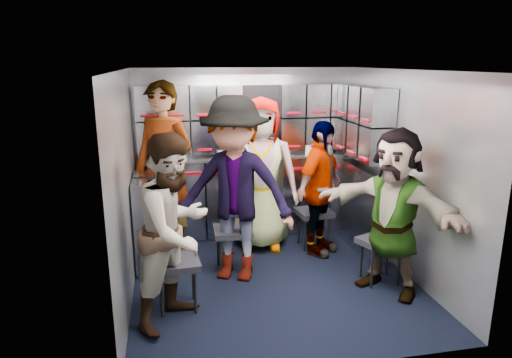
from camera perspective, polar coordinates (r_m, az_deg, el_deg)
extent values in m
plane|color=black|center=(4.87, 1.98, -12.09)|extent=(3.00, 3.00, 0.00)
cube|color=#999FA7|center=(5.93, -1.25, 3.56)|extent=(2.80, 0.04, 2.10)
cube|color=#999FA7|center=(4.40, -15.95, -0.95)|extent=(0.04, 3.00, 2.10)
cube|color=#999FA7|center=(5.00, 17.91, 0.75)|extent=(0.04, 3.00, 2.10)
cube|color=silver|center=(4.35, 2.23, 13.46)|extent=(2.80, 3.00, 0.02)
cube|color=gray|center=(5.86, -0.86, -2.16)|extent=(2.68, 0.38, 0.99)
cube|color=gray|center=(5.08, -12.69, -5.20)|extent=(0.38, 0.76, 0.99)
cube|color=#B5B8BD|center=(5.73, -0.88, 2.82)|extent=(2.68, 0.42, 0.03)
cube|color=gray|center=(5.71, -1.01, 7.61)|extent=(2.68, 0.28, 0.82)
cube|color=gray|center=(5.47, 13.34, 6.90)|extent=(0.28, 1.00, 0.82)
cube|color=gray|center=(5.59, 13.17, -3.33)|extent=(0.28, 1.20, 1.00)
cube|color=#95000C|center=(5.57, -0.51, 1.05)|extent=(2.60, 0.02, 0.03)
cube|color=black|center=(4.18, -9.90, -10.31)|extent=(0.42, 0.40, 0.06)
cylinder|color=black|center=(4.17, -11.79, -14.01)|extent=(0.03, 0.03, 0.42)
cylinder|color=black|center=(4.17, -7.63, -13.80)|extent=(0.03, 0.03, 0.42)
cylinder|color=black|center=(4.40, -11.78, -12.45)|extent=(0.03, 0.03, 0.42)
cylinder|color=black|center=(4.40, -7.86, -12.25)|extent=(0.03, 0.03, 0.42)
cube|color=black|center=(4.86, -2.96, -6.53)|extent=(0.41, 0.39, 0.06)
cylinder|color=black|center=(4.82, -4.43, -9.69)|extent=(0.02, 0.02, 0.41)
cylinder|color=black|center=(4.86, -0.99, -9.44)|extent=(0.02, 0.02, 0.41)
cylinder|color=black|center=(5.05, -4.78, -8.55)|extent=(0.02, 0.02, 0.41)
cylinder|color=black|center=(5.08, -1.50, -8.32)|extent=(0.02, 0.02, 0.41)
cube|color=black|center=(5.63, 0.22, -3.97)|extent=(0.41, 0.40, 0.06)
cylinder|color=black|center=(5.58, -0.87, -6.41)|extent=(0.02, 0.02, 0.37)
cylinder|color=black|center=(5.63, 1.76, -6.22)|extent=(0.02, 0.02, 0.37)
cylinder|color=black|center=(5.78, -1.27, -5.63)|extent=(0.02, 0.02, 0.37)
cylinder|color=black|center=(5.83, 1.26, -5.46)|extent=(0.02, 0.02, 0.37)
cube|color=black|center=(5.49, 7.25, -4.16)|extent=(0.42, 0.40, 0.06)
cylinder|color=black|center=(5.41, 6.13, -6.95)|extent=(0.02, 0.02, 0.41)
cylinder|color=black|center=(5.50, 9.01, -6.69)|extent=(0.02, 0.02, 0.41)
cylinder|color=black|center=(5.63, 5.38, -6.05)|extent=(0.02, 0.02, 0.41)
cylinder|color=black|center=(5.72, 8.16, -5.82)|extent=(0.02, 0.02, 0.41)
cube|color=black|center=(4.76, 15.42, -7.54)|extent=(0.51, 0.49, 0.06)
cylinder|color=black|center=(4.69, 14.30, -10.85)|extent=(0.02, 0.02, 0.41)
cylinder|color=black|center=(4.82, 17.46, -10.39)|extent=(0.02, 0.02, 0.41)
cylinder|color=black|center=(4.89, 13.05, -9.66)|extent=(0.02, 0.02, 0.41)
cylinder|color=black|center=(5.01, 16.11, -9.26)|extent=(0.02, 0.02, 0.41)
imported|color=black|center=(5.19, -11.40, 1.01)|extent=(0.87, 0.80, 1.99)
imported|color=black|center=(3.87, -10.07, -6.32)|extent=(0.99, 1.01, 1.64)
imported|color=black|center=(4.53, -2.71, -1.43)|extent=(1.39, 1.14, 1.87)
imported|color=black|center=(5.32, 0.62, 0.59)|extent=(0.96, 0.71, 1.79)
imported|color=black|center=(5.22, 7.99, -1.23)|extent=(0.92, 0.90, 1.55)
imported|color=black|center=(4.49, 16.75, -4.00)|extent=(1.25, 1.49, 1.60)
cylinder|color=white|center=(5.57, -8.96, 3.66)|extent=(0.06, 0.06, 0.23)
cylinder|color=white|center=(5.61, -4.20, 4.06)|extent=(0.06, 0.06, 0.27)
cylinder|color=white|center=(5.77, 4.10, 4.22)|extent=(0.06, 0.06, 0.24)
cylinder|color=#C8AF8D|center=(5.61, -4.55, 3.13)|extent=(0.08, 0.08, 0.09)
cylinder|color=#C8AF8D|center=(5.84, 6.58, 3.66)|extent=(0.09, 0.09, 0.11)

